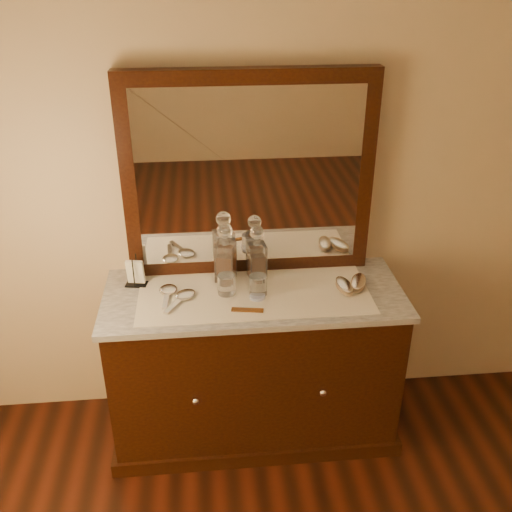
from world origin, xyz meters
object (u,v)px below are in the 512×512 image
decanter_left (226,258)px  hand_mirror_inner (183,297)px  brush_far (358,283)px  mirror_frame (249,176)px  brush_near (344,286)px  comb (247,310)px  napkin_rack (136,274)px  decanter_right (257,258)px  hand_mirror_outer (168,292)px  dresser_cabinet (254,365)px  pin_dish (257,297)px

decanter_left → hand_mirror_inner: size_ratio=1.35×
hand_mirror_inner → brush_far: bearing=1.6°
mirror_frame → decanter_left: bearing=-138.9°
brush_near → brush_far: brush_far is taller
mirror_frame → brush_far: (0.51, -0.25, -0.47)m
mirror_frame → comb: (-0.05, -0.41, -0.49)m
comb → brush_near: brush_near is taller
napkin_rack → brush_far: 1.08m
comb → hand_mirror_inner: bearing=164.8°
decanter_left → decanter_right: decanter_left is taller
brush_far → hand_mirror_outer: bearing=178.1°
comb → hand_mirror_inner: hand_mirror_inner is taller
dresser_cabinet → decanter_left: 0.59m
decanter_left → decanter_right: (0.16, 0.01, -0.01)m
dresser_cabinet → comb: 0.48m
mirror_frame → comb: 0.64m
pin_dish → decanter_right: decanter_right is taller
brush_near → hand_mirror_outer: bearing=176.6°
hand_mirror_outer → brush_far: bearing=-1.9°
pin_dish → hand_mirror_outer: bearing=169.0°
comb → decanter_left: 0.33m
comb → decanter_right: decanter_right is taller
decanter_left → hand_mirror_outer: decanter_left is taller
mirror_frame → decanter_right: size_ratio=4.27×
mirror_frame → decanter_left: size_ratio=3.95×
decanter_left → brush_far: size_ratio=1.72×
mirror_frame → decanter_right: (0.03, -0.10, -0.39)m
mirror_frame → napkin_rack: 0.73m
mirror_frame → hand_mirror_inner: size_ratio=5.35×
pin_dish → comb: pin_dish is taller
mirror_frame → brush_near: (0.43, -0.27, -0.47)m
dresser_cabinet → decanter_left: (-0.13, 0.13, 0.56)m
napkin_rack → decanter_left: 0.44m
mirror_frame → comb: bearing=-96.3°
brush_near → hand_mirror_outer: 0.85m
comb → hand_mirror_outer: bearing=162.4°
decanter_right → comb: bearing=-103.6°
napkin_rack → hand_mirror_outer: napkin_rack is taller
decanter_right → decanter_left: bearing=-176.9°
dresser_cabinet → napkin_rack: size_ratio=9.02×
napkin_rack → decanter_left: (0.44, 0.00, 0.06)m
napkin_rack → hand_mirror_inner: (0.23, -0.16, -0.05)m
napkin_rack → brush_far: (1.07, -0.13, -0.04)m
comb → brush_near: (0.48, 0.14, 0.02)m
hand_mirror_outer → napkin_rack: bearing=146.3°
mirror_frame → hand_mirror_inner: (-0.34, -0.27, -0.49)m
pin_dish → brush_near: size_ratio=0.46×
dresser_cabinet → decanter_right: size_ratio=4.98×
decanter_left → hand_mirror_outer: size_ratio=1.37×
hand_mirror_inner → decanter_left: bearing=37.8°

